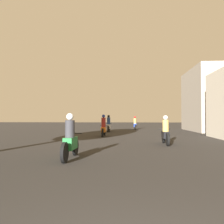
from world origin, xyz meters
TOP-DOWN VIEW (x-y plane):
  - motorcycle_green at (-2.20, 6.30)m, footprint 0.60×2.05m
  - motorcycle_black at (1.74, 10.55)m, footprint 0.60×1.91m
  - motorcycle_orange at (-2.04, 15.21)m, footprint 0.60×2.00m
  - motorcycle_white at (-2.08, 20.00)m, footprint 0.60×1.93m
  - motorcycle_blue at (0.62, 24.66)m, footprint 0.60×1.90m
  - building_right_far at (9.19, 22.34)m, footprint 5.82×7.20m

SIDE VIEW (x-z plane):
  - motorcycle_black at x=1.74m, z-range -0.15..1.37m
  - motorcycle_blue at x=0.62m, z-range -0.15..1.40m
  - motorcycle_green at x=-2.20m, z-range -0.16..1.41m
  - motorcycle_orange at x=-2.04m, z-range -0.17..1.46m
  - motorcycle_white at x=-2.08m, z-range -0.17..1.48m
  - building_right_far at x=9.19m, z-range 0.00..6.43m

